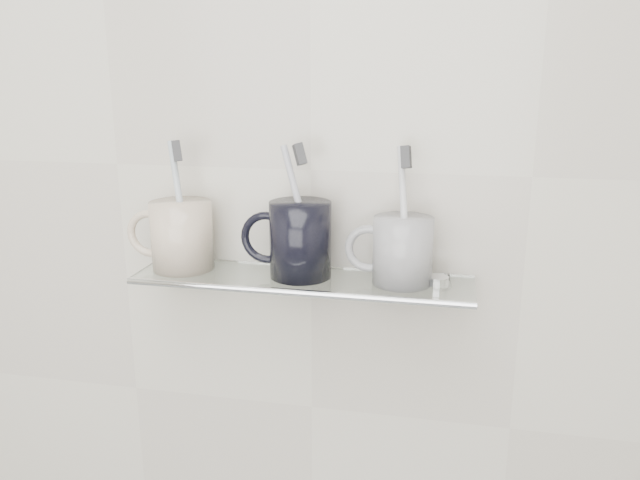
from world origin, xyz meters
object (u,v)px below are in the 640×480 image
(mug_center, at_px, (300,240))
(mug_right, at_px, (403,251))
(shelf_glass, at_px, (302,280))
(mug_left, at_px, (182,235))

(mug_center, xyz_separation_m, mug_right, (0.15, 0.00, -0.01))
(shelf_glass, height_order, mug_right, mug_right)
(shelf_glass, bearing_deg, mug_right, 1.96)
(shelf_glass, bearing_deg, mug_left, 178.48)
(shelf_glass, relative_size, mug_right, 5.20)
(mug_center, bearing_deg, shelf_glass, -57.30)
(shelf_glass, xyz_separation_m, mug_right, (0.15, 0.00, 0.05))
(mug_center, distance_m, mug_right, 0.15)
(mug_left, bearing_deg, shelf_glass, 22.41)
(mug_left, xyz_separation_m, mug_center, (0.19, 0.00, 0.00))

